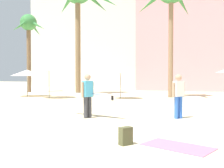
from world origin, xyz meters
TOP-DOWN VIEW (x-y plane):
  - ground at (0.00, 0.00)m, footprint 120.00×120.00m
  - palm_tree_right at (-13.87, 18.62)m, footprint 4.60×4.43m
  - cafe_umbrella_0 at (-7.84, 12.94)m, footprint 2.51×2.51m
  - cafe_umbrella_1 at (-2.71, 14.11)m, footprint 2.13×2.13m
  - cafe_umbrella_2 at (-10.38, 13.77)m, footprint 2.55×2.55m
  - beach_towel at (2.54, 2.19)m, footprint 1.75×1.36m
  - backpack at (1.37, 1.95)m, footprint 0.34×0.35m
  - person_near_left at (-1.18, 5.46)m, footprint 2.63×1.12m
  - person_mid_center at (2.12, 6.36)m, footprint 0.47×0.52m

SIDE VIEW (x-z plane):
  - ground at x=0.00m, z-range 0.00..0.00m
  - beach_towel at x=2.54m, z-range 0.00..0.01m
  - backpack at x=1.37m, z-range -0.01..0.41m
  - person_near_left at x=-1.18m, z-range 0.07..1.76m
  - person_mid_center at x=2.12m, z-range 0.08..1.75m
  - cafe_umbrella_2 at x=-10.38m, z-range 0.81..2.93m
  - cafe_umbrella_1 at x=-2.71m, z-range 0.93..3.25m
  - cafe_umbrella_0 at x=-7.84m, z-range 1.01..3.47m
  - palm_tree_right at x=-13.87m, z-range 2.39..10.20m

